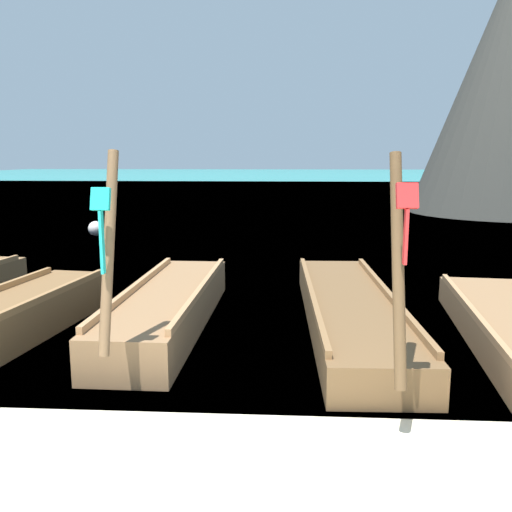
# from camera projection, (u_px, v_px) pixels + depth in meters

# --- Properties ---
(sea_water) EXTENTS (120.00, 120.00, 0.00)m
(sea_water) POSITION_uv_depth(u_px,v_px,m) (286.00, 180.00, 64.85)
(sea_water) COLOR teal
(sea_water) RESTS_ON ground
(longtail_boat_turquoise_ribbon) EXTENTS (1.25, 5.62, 2.81)m
(longtail_boat_turquoise_ribbon) POSITION_uv_depth(u_px,v_px,m) (168.00, 307.00, 8.93)
(longtail_boat_turquoise_ribbon) COLOR olive
(longtail_boat_turquoise_ribbon) RESTS_ON ground
(longtail_boat_red_ribbon) EXTENTS (1.50, 6.81, 2.79)m
(longtail_boat_red_ribbon) POSITION_uv_depth(u_px,v_px,m) (349.00, 311.00, 8.92)
(longtail_boat_red_ribbon) COLOR brown
(longtail_boat_red_ribbon) RESTS_ON ground
(mooring_buoy_near) EXTENTS (0.52, 0.52, 0.52)m
(mooring_buoy_near) POSITION_uv_depth(u_px,v_px,m) (96.00, 229.00, 19.24)
(mooring_buoy_near) COLOR white
(mooring_buoy_near) RESTS_ON sea_water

